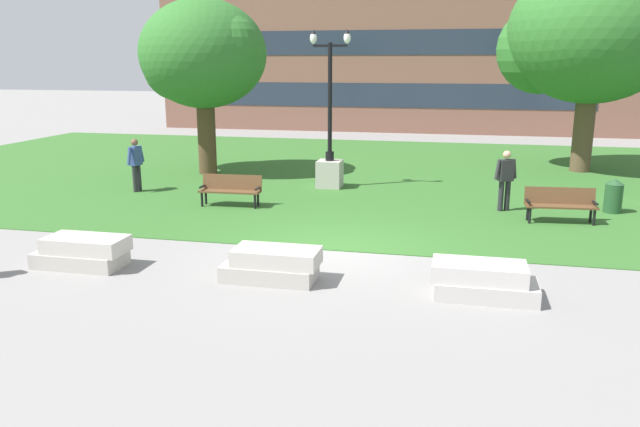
% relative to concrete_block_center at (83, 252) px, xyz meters
% --- Properties ---
extents(ground_plane, '(140.00, 140.00, 0.00)m').
position_rel_concrete_block_center_xyz_m(ground_plane, '(4.91, 2.19, -0.31)').
color(ground_plane, gray).
extents(grass_lawn, '(40.00, 20.00, 0.02)m').
position_rel_concrete_block_center_xyz_m(grass_lawn, '(4.91, 12.19, -0.30)').
color(grass_lawn, '#336628').
rests_on(grass_lawn, ground).
extents(concrete_block_center, '(1.89, 0.90, 0.64)m').
position_rel_concrete_block_center_xyz_m(concrete_block_center, '(0.00, 0.00, 0.00)').
color(concrete_block_center, '#B2ADA3').
rests_on(concrete_block_center, ground).
extents(concrete_block_left, '(1.88, 0.90, 0.64)m').
position_rel_concrete_block_center_xyz_m(concrete_block_left, '(4.07, 0.07, 0.00)').
color(concrete_block_left, '#B2ADA3').
rests_on(concrete_block_left, ground).
extents(concrete_block_right, '(1.86, 0.90, 0.64)m').
position_rel_concrete_block_center_xyz_m(concrete_block_right, '(8.01, 0.01, 0.00)').
color(concrete_block_right, '#BCB7B2').
rests_on(concrete_block_right, ground).
extents(park_bench_near_left, '(1.82, 0.60, 0.90)m').
position_rel_concrete_block_center_xyz_m(park_bench_near_left, '(1.03, 5.90, 0.23)').
color(park_bench_near_left, brown).
rests_on(park_bench_near_left, grass_lawn).
extents(park_bench_near_right, '(1.84, 0.68, 0.90)m').
position_rel_concrete_block_center_xyz_m(park_bench_near_right, '(10.15, 5.97, 0.23)').
color(park_bench_near_right, brown).
rests_on(park_bench_near_right, grass_lawn).
extents(lamp_post_left, '(1.32, 0.80, 5.10)m').
position_rel_concrete_block_center_xyz_m(lamp_post_left, '(3.29, 9.24, 0.75)').
color(lamp_post_left, '#ADA89E').
rests_on(lamp_post_left, grass_lawn).
extents(tree_near_left, '(6.45, 6.14, 7.78)m').
position_rel_concrete_block_center_xyz_m(tree_near_left, '(11.99, 14.45, 4.81)').
color(tree_near_left, brown).
rests_on(tree_near_left, grass_lawn).
extents(tree_far_left, '(4.82, 4.59, 6.34)m').
position_rel_concrete_block_center_xyz_m(tree_far_left, '(-1.80, 10.88, 4.02)').
color(tree_far_left, '#4C3823').
rests_on(tree_far_left, grass_lawn).
extents(trash_bin, '(0.49, 0.49, 0.96)m').
position_rel_concrete_block_center_xyz_m(trash_bin, '(11.76, 7.43, 0.20)').
color(trash_bin, '#234C28').
rests_on(trash_bin, grass_lawn).
extents(person_bystander_near_lawn, '(0.67, 0.47, 1.71)m').
position_rel_concrete_block_center_xyz_m(person_bystander_near_lawn, '(8.79, 6.98, 0.68)').
color(person_bystander_near_lawn, '#28282D').
rests_on(person_bystander_near_lawn, grass_lawn).
extents(person_bystander_far_lawn, '(0.30, 0.89, 1.71)m').
position_rel_concrete_block_center_xyz_m(person_bystander_far_lawn, '(-2.68, 7.19, 0.68)').
color(person_bystander_far_lawn, '#28282D').
rests_on(person_bystander_far_lawn, grass_lawn).
extents(building_facade_distant, '(29.46, 1.03, 9.65)m').
position_rel_concrete_block_center_xyz_m(building_facade_distant, '(3.77, 26.69, 4.51)').
color(building_facade_distant, brown).
rests_on(building_facade_distant, ground).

